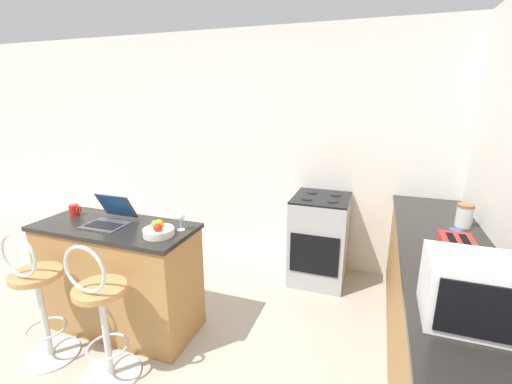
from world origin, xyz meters
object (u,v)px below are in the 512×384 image
laptop (110,216)px  mug_red (75,210)px  microwave (488,294)px  fruit_bowl (158,231)px  toaster (456,256)px  bar_stool_far (101,317)px  storage_jar (464,215)px  mug_blue (455,236)px  wine_glass_tall (180,217)px  bar_stool_near (38,300)px  stove_range (319,239)px

laptop → mug_red: laptop is taller
microwave → fruit_bowl: microwave is taller
microwave → laptop: bearing=169.6°
toaster → laptop: bearing=-179.1°
bar_stool_far → mug_red: bar_stool_far is taller
storage_jar → mug_blue: bearing=-107.7°
toaster → wine_glass_tall: size_ratio=2.02×
toaster → fruit_bowl: (-1.93, -0.13, -0.06)m
storage_jar → bar_stool_far: bearing=-148.8°
mug_red → fruit_bowl: bearing=-7.9°
storage_jar → laptop: bearing=-161.9°
storage_jar → fruit_bowl: bearing=-156.0°
mug_blue → wine_glass_tall: size_ratio=0.67×
wine_glass_tall → mug_red: size_ratio=1.52×
microwave → wine_glass_tall: bearing=164.6°
bar_stool_near → laptop: (0.23, 0.53, 0.48)m
laptop → stove_range: laptop is taller
bar_stool_far → microwave: (2.13, 0.08, 0.58)m
bar_stool_far → toaster: size_ratio=3.46×
laptop → fruit_bowl: (0.51, -0.08, -0.02)m
microwave → storage_jar: size_ratio=2.82×
fruit_bowl → microwave: bearing=-10.6°
mug_red → mug_blue: bearing=8.6°
bar_stool_near → mug_blue: bearing=20.4°
microwave → storage_jar: microwave is taller
wine_glass_tall → mug_blue: bearing=12.7°
mug_red → bar_stool_near: bearing=-71.9°
bar_stool_far → toaster: toaster is taller
storage_jar → fruit_bowl: 2.33m
microwave → mug_red: (-2.89, 0.50, -0.10)m
bar_stool_near → wine_glass_tall: bearing=35.1°
microwave → fruit_bowl: size_ratio=2.29×
microwave → fruit_bowl: bearing=169.4°
bar_stool_far → mug_blue: bar_stool_far is taller
bar_stool_far → laptop: (-0.33, 0.53, 0.48)m
microwave → wine_glass_tall: (-1.86, 0.51, -0.04)m
stove_range → bar_stool_far: bearing=-121.6°
storage_jar → wine_glass_tall: size_ratio=1.23×
bar_stool_far → bar_stool_near: bearing=180.0°
storage_jar → mug_red: 3.16m
laptop → wine_glass_tall: size_ratio=2.20×
mug_red → wine_glass_tall: bearing=0.9°
laptop → stove_range: size_ratio=0.35×
stove_range → mug_blue: mug_blue is taller
microwave → fruit_bowl: (-1.96, 0.37, -0.11)m
laptop → bar_stool_near: bearing=-113.7°
stove_range → mug_blue: (1.05, -0.82, 0.51)m
bar_stool_near → storage_jar: 3.23m
fruit_bowl → bar_stool_far: bearing=-111.3°
fruit_bowl → wine_glass_tall: size_ratio=1.51×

